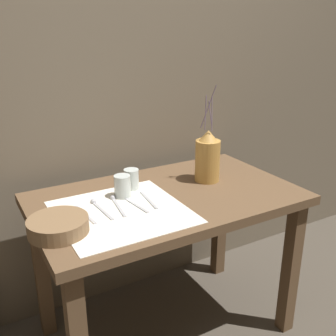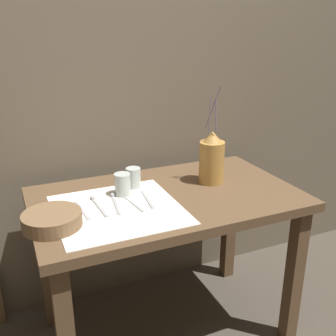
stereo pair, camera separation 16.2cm
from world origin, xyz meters
name	(u,v)px [view 2 (the right image)]	position (x,y,z in m)	size (l,w,h in m)	color
ground_plane	(167,328)	(0.00, 0.00, 0.00)	(12.00, 12.00, 0.00)	#473F35
stone_wall_back	(130,66)	(0.00, 0.44, 1.20)	(7.00, 0.06, 2.40)	#6B5E4C
wooden_table	(167,217)	(0.00, 0.00, 0.60)	(1.12, 0.66, 0.71)	brown
linen_cloth	(118,210)	(-0.23, -0.06, 0.71)	(0.48, 0.47, 0.00)	silver
pitcher_with_flowers	(212,159)	(0.24, 0.05, 0.82)	(0.11, 0.11, 0.44)	#B7843D
wooden_bowl	(52,220)	(-0.48, -0.10, 0.74)	(0.21, 0.21, 0.05)	brown
glass_tumbler_near	(122,184)	(-0.17, 0.07, 0.76)	(0.07, 0.07, 0.09)	#B7C1BC
glass_tumbler_far	(133,178)	(-0.10, 0.13, 0.76)	(0.06, 0.06, 0.09)	#B7C1BC
knife_center	(82,211)	(-0.36, -0.02, 0.71)	(0.03, 0.18, 0.00)	#A8A8AD
spoon_outer	(95,202)	(-0.30, 0.04, 0.71)	(0.03, 0.19, 0.02)	#A8A8AD
spoon_inner	(114,199)	(-0.22, 0.04, 0.71)	(0.04, 0.19, 0.02)	#A8A8AD
fork_outer	(133,203)	(-0.16, -0.03, 0.71)	(0.04, 0.18, 0.00)	#A8A8AD
fork_inner	(147,199)	(-0.10, -0.02, 0.71)	(0.03, 0.18, 0.00)	#A8A8AD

